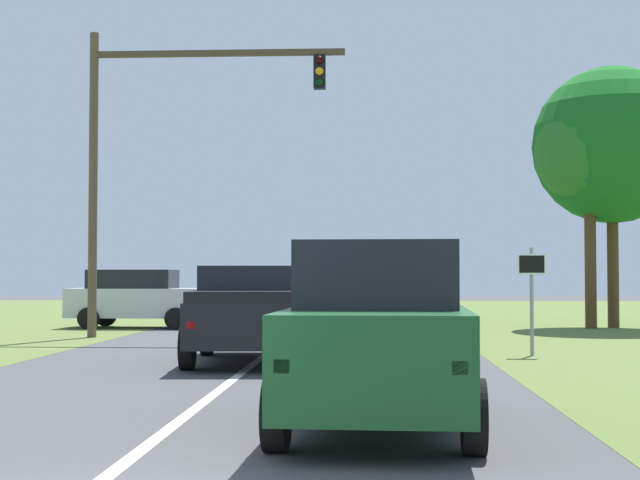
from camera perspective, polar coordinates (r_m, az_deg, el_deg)
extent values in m
plane|color=#424244|center=(17.53, -4.27, -7.63)|extent=(120.00, 120.00, 0.00)
cube|color=#194C23|center=(10.46, 3.57, -6.71)|extent=(2.06, 4.66, 0.98)
cube|color=black|center=(10.65, 3.60, -2.11)|extent=(1.76, 2.91, 0.70)
cube|color=red|center=(8.27, -2.31, -7.58)|extent=(0.14, 0.07, 0.12)
cube|color=red|center=(8.21, 8.41, -7.61)|extent=(0.14, 0.07, 0.12)
cylinder|color=black|center=(11.98, -0.70, -8.47)|extent=(0.26, 0.73, 0.72)
cylinder|color=black|center=(11.93, 8.33, -8.48)|extent=(0.26, 0.73, 0.72)
cylinder|color=black|center=(9.19, -2.64, -10.41)|extent=(0.26, 0.73, 0.72)
cylinder|color=black|center=(9.11, 9.23, -10.45)|extent=(0.26, 0.73, 0.72)
cube|color=black|center=(18.49, -4.25, -4.85)|extent=(2.27, 5.02, 0.80)
cube|color=black|center=(18.23, -4.30, -2.60)|extent=(1.86, 1.96, 0.65)
cube|color=black|center=(16.96, -4.61, -3.40)|extent=(2.00, 1.97, 0.20)
cube|color=red|center=(16.16, -7.77, -5.09)|extent=(0.14, 0.07, 0.12)
cube|color=red|center=(16.03, -1.93, -5.14)|extent=(0.14, 0.07, 0.12)
cylinder|color=black|center=(20.12, -6.80, -5.77)|extent=(0.28, 0.81, 0.80)
cylinder|color=black|center=(19.99, -1.08, -5.81)|extent=(0.28, 0.81, 0.80)
cylinder|color=black|center=(17.11, -7.98, -6.41)|extent=(0.28, 0.81, 0.80)
cylinder|color=black|center=(16.95, -1.23, -6.47)|extent=(0.28, 0.81, 0.80)
cylinder|color=brown|center=(26.50, -13.49, 3.27)|extent=(0.24, 0.24, 8.30)
cube|color=#4C3D2B|center=(26.32, -6.11, 11.10)|extent=(6.85, 0.16, 0.16)
cube|color=black|center=(25.92, -0.02, 10.05)|extent=(0.32, 0.28, 0.90)
sphere|color=black|center=(25.83, -0.04, 10.77)|extent=(0.22, 0.22, 0.22)
sphere|color=orange|center=(25.77, -0.04, 10.12)|extent=(0.22, 0.22, 0.22)
sphere|color=black|center=(25.71, -0.04, 9.47)|extent=(0.22, 0.22, 0.22)
cylinder|color=gray|center=(20.34, 12.62, -3.63)|extent=(0.08, 0.08, 2.26)
cube|color=white|center=(20.30, 12.61, -1.43)|extent=(0.60, 0.03, 0.44)
cube|color=black|center=(20.29, 12.62, -1.43)|extent=(0.52, 0.01, 0.36)
cylinder|color=#4C351E|center=(31.75, 17.21, -1.49)|extent=(0.36, 0.36, 3.97)
sphere|color=#17621D|center=(32.02, 17.13, 5.48)|extent=(5.06, 5.06, 5.06)
cube|color=silver|center=(30.85, -10.79, -3.73)|extent=(4.46, 1.89, 0.92)
cube|color=black|center=(30.90, -11.17, -2.32)|extent=(2.69, 1.64, 0.60)
cube|color=red|center=(29.64, -7.06, -3.73)|extent=(0.06, 0.14, 0.12)
cube|color=red|center=(31.09, -6.53, -3.66)|extent=(0.06, 0.14, 0.12)
cylinder|color=black|center=(30.39, -13.74, -4.60)|extent=(0.68, 0.23, 0.68)
cylinder|color=black|center=(32.11, -12.75, -4.47)|extent=(0.68, 0.23, 0.68)
cylinder|color=black|center=(29.67, -8.67, -4.70)|extent=(0.68, 0.23, 0.68)
cylinder|color=black|center=(31.43, -7.94, -4.56)|extent=(0.68, 0.23, 0.68)
cylinder|color=#4C351E|center=(31.10, 15.96, -1.17)|extent=(0.36, 0.36, 4.32)
sphere|color=#266B23|center=(31.34, 15.89, 5.16)|extent=(3.44, 3.44, 3.44)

